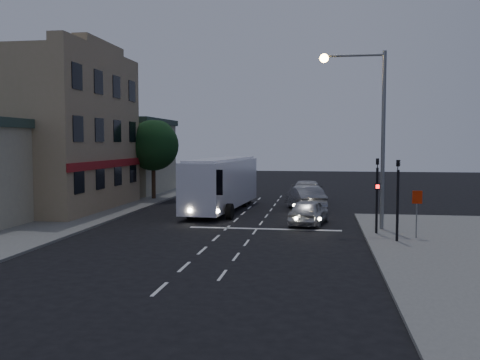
% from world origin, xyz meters
% --- Properties ---
extents(ground, '(120.00, 120.00, 0.00)m').
position_xyz_m(ground, '(0.00, 0.00, 0.00)').
color(ground, black).
extents(sidewalk_far, '(12.00, 50.00, 0.12)m').
position_xyz_m(sidewalk_far, '(-13.00, 8.00, 0.06)').
color(sidewalk_far, slate).
rests_on(sidewalk_far, ground).
extents(road_markings, '(8.00, 30.55, 0.01)m').
position_xyz_m(road_markings, '(1.29, 3.31, 0.00)').
color(road_markings, silver).
rests_on(road_markings, ground).
extents(tour_bus, '(3.26, 11.54, 3.49)m').
position_xyz_m(tour_bus, '(-1.59, 9.15, 1.89)').
color(tour_bus, silver).
rests_on(tour_bus, ground).
extents(car_suv, '(2.44, 4.47, 1.44)m').
position_xyz_m(car_suv, '(4.27, 3.80, 0.72)').
color(car_suv, '#B8B8B8').
rests_on(car_suv, ground).
extents(car_sedan_a, '(3.02, 5.20, 1.62)m').
position_xyz_m(car_sedan_a, '(3.87, 10.03, 0.81)').
color(car_sedan_a, '#959595').
rests_on(car_sedan_a, ground).
extents(car_sedan_b, '(2.37, 5.78, 1.68)m').
position_xyz_m(car_sedan_b, '(3.87, 15.08, 0.84)').
color(car_sedan_b, '#B9B9B9').
rests_on(car_sedan_b, ground).
extents(traffic_signal_main, '(0.25, 0.35, 4.10)m').
position_xyz_m(traffic_signal_main, '(7.60, 0.78, 2.42)').
color(traffic_signal_main, black).
rests_on(traffic_signal_main, sidewalk_near).
extents(traffic_signal_side, '(0.18, 0.15, 4.10)m').
position_xyz_m(traffic_signal_side, '(8.30, -1.20, 2.42)').
color(traffic_signal_side, black).
rests_on(traffic_signal_side, sidewalk_near).
extents(regulatory_sign, '(0.45, 0.12, 2.20)m').
position_xyz_m(regulatory_sign, '(9.30, -0.24, 1.60)').
color(regulatory_sign, slate).
rests_on(regulatory_sign, sidewalk_near).
extents(streetlight, '(3.32, 0.44, 9.00)m').
position_xyz_m(streetlight, '(7.34, 2.20, 5.73)').
color(streetlight, slate).
rests_on(streetlight, sidewalk_near).
extents(main_building, '(10.12, 12.00, 11.00)m').
position_xyz_m(main_building, '(-13.96, 8.00, 5.16)').
color(main_building, tan).
rests_on(main_building, sidewalk_far).
extents(low_building_north, '(9.40, 9.40, 6.50)m').
position_xyz_m(low_building_north, '(-13.50, 20.00, 3.39)').
color(low_building_north, '#B5AF92').
rests_on(low_building_north, sidewalk_far).
extents(street_tree, '(4.00, 4.00, 6.20)m').
position_xyz_m(street_tree, '(-8.21, 15.02, 4.50)').
color(street_tree, black).
rests_on(street_tree, sidewalk_far).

